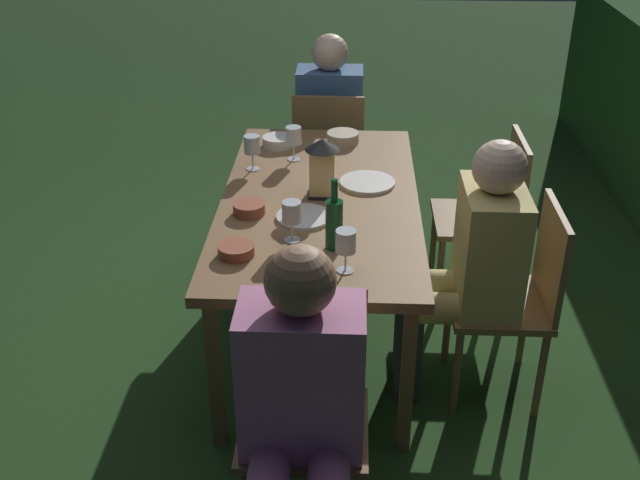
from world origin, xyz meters
name	(u,v)px	position (x,y,z in m)	size (l,w,h in m)	color
ground_plane	(320,331)	(0.00, 0.00, 0.00)	(16.00, 16.00, 0.00)	#26471E
dining_table	(320,208)	(0.00, 0.00, 0.67)	(1.68, 0.87, 0.73)	olive
chair_side_right_a	(489,211)	(-0.38, 0.83, 0.49)	(0.42, 0.40, 0.87)	brown
chair_head_far	(305,403)	(1.09, 0.00, 0.49)	(0.40, 0.42, 0.87)	brown
person_in_pink	(301,407)	(1.28, 0.00, 0.64)	(0.48, 0.38, 1.15)	#C675A3
chair_side_right_b	(517,293)	(0.38, 0.83, 0.49)	(0.42, 0.40, 0.87)	brown
person_in_mustard	(472,260)	(0.38, 0.63, 0.64)	(0.38, 0.47, 1.15)	tan
chair_head_near	(329,154)	(-1.09, 0.00, 0.49)	(0.40, 0.42, 0.87)	brown
person_in_blue	(330,118)	(-1.28, 0.00, 0.64)	(0.48, 0.38, 1.15)	#426699
lantern_centerpiece	(322,164)	(-0.02, 0.01, 0.87)	(0.15, 0.15, 0.27)	black
green_bottle_on_table	(334,223)	(0.46, 0.08, 0.83)	(0.07, 0.07, 0.29)	#144723
wine_glass_a	(252,146)	(-0.29, -0.33, 0.84)	(0.08, 0.08, 0.17)	silver
wine_glass_b	(346,243)	(0.63, 0.12, 0.84)	(0.08, 0.08, 0.17)	silver
wine_glass_c	(292,214)	(0.41, -0.09, 0.84)	(0.08, 0.08, 0.17)	silver
wine_glass_d	(294,137)	(-0.42, -0.15, 0.84)	(0.08, 0.08, 0.17)	silver
plate_a	(304,217)	(0.21, -0.06, 0.73)	(0.23, 0.23, 0.01)	silver
plate_b	(367,182)	(-0.15, 0.21, 0.73)	(0.25, 0.25, 0.01)	white
bowl_olives	(343,137)	(-0.66, 0.09, 0.76)	(0.16, 0.16, 0.06)	#BCAD8E
bowl_bread	(278,141)	(-0.60, -0.24, 0.75)	(0.16, 0.16, 0.05)	silver
bowl_salad	(249,208)	(0.18, -0.29, 0.75)	(0.14, 0.14, 0.05)	#9E5138
bowl_dip	(236,250)	(0.53, -0.30, 0.75)	(0.14, 0.14, 0.04)	#9E5138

